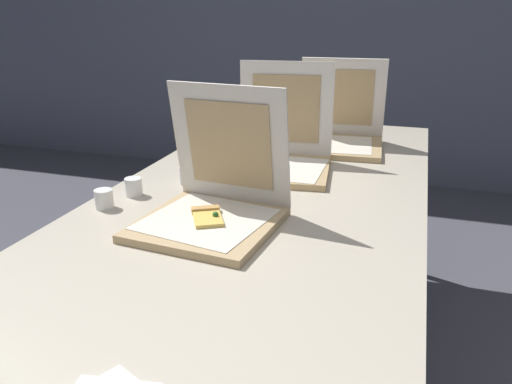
{
  "coord_description": "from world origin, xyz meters",
  "views": [
    {
      "loc": [
        0.43,
        -0.85,
        1.28
      ],
      "look_at": [
        0.02,
        0.43,
        0.78
      ],
      "focal_mm": 35.86,
      "sensor_mm": 36.0,
      "label": 1
    }
  ],
  "objects_px": {
    "pizza_box_middle": "(281,155)",
    "pizza_box_back": "(339,135)",
    "cup_white_mid": "(187,176)",
    "table": "(266,205)",
    "pizza_box_front": "(212,206)",
    "cup_white_near_center": "(134,187)",
    "cup_white_near_left": "(104,199)"
  },
  "relations": [
    {
      "from": "cup_white_near_center",
      "to": "pizza_box_back",
      "type": "bearing_deg",
      "value": 55.94
    },
    {
      "from": "table",
      "to": "cup_white_mid",
      "type": "distance_m",
      "value": 0.28
    },
    {
      "from": "pizza_box_front",
      "to": "cup_white_near_left",
      "type": "height_order",
      "value": "pizza_box_front"
    },
    {
      "from": "table",
      "to": "pizza_box_middle",
      "type": "distance_m",
      "value": 0.26
    },
    {
      "from": "pizza_box_middle",
      "to": "cup_white_mid",
      "type": "height_order",
      "value": "pizza_box_middle"
    },
    {
      "from": "pizza_box_back",
      "to": "pizza_box_middle",
      "type": "bearing_deg",
      "value": -116.6
    },
    {
      "from": "pizza_box_front",
      "to": "table",
      "type": "bearing_deg",
      "value": 82.1
    },
    {
      "from": "table",
      "to": "pizza_box_back",
      "type": "xyz_separation_m",
      "value": [
        0.13,
        0.61,
        0.1
      ]
    },
    {
      "from": "pizza_box_front",
      "to": "cup_white_near_left",
      "type": "bearing_deg",
      "value": -176.51
    },
    {
      "from": "cup_white_near_left",
      "to": "cup_white_mid",
      "type": "height_order",
      "value": "same"
    },
    {
      "from": "pizza_box_middle",
      "to": "pizza_box_back",
      "type": "distance_m",
      "value": 0.39
    },
    {
      "from": "pizza_box_middle",
      "to": "pizza_box_back",
      "type": "relative_size",
      "value": 1.04
    },
    {
      "from": "pizza_box_front",
      "to": "pizza_box_back",
      "type": "xyz_separation_m",
      "value": [
        0.2,
        0.88,
        -0.0
      ]
    },
    {
      "from": "pizza_box_front",
      "to": "pizza_box_middle",
      "type": "relative_size",
      "value": 0.97
    },
    {
      "from": "cup_white_near_center",
      "to": "cup_white_near_left",
      "type": "height_order",
      "value": "same"
    },
    {
      "from": "pizza_box_middle",
      "to": "pizza_box_back",
      "type": "xyz_separation_m",
      "value": [
        0.15,
        0.36,
        -0.0
      ]
    },
    {
      "from": "table",
      "to": "cup_white_near_center",
      "type": "distance_m",
      "value": 0.41
    },
    {
      "from": "pizza_box_back",
      "to": "cup_white_near_center",
      "type": "distance_m",
      "value": 0.91
    },
    {
      "from": "pizza_box_back",
      "to": "cup_white_near_center",
      "type": "height_order",
      "value": "pizza_box_back"
    },
    {
      "from": "table",
      "to": "cup_white_mid",
      "type": "xyz_separation_m",
      "value": [
        -0.27,
        0.0,
        0.07
      ]
    },
    {
      "from": "table",
      "to": "cup_white_near_center",
      "type": "bearing_deg",
      "value": -158.46
    },
    {
      "from": "cup_white_near_center",
      "to": "cup_white_mid",
      "type": "height_order",
      "value": "same"
    },
    {
      "from": "cup_white_near_center",
      "to": "pizza_box_front",
      "type": "bearing_deg",
      "value": -22.19
    },
    {
      "from": "table",
      "to": "pizza_box_front",
      "type": "bearing_deg",
      "value": -103.08
    },
    {
      "from": "pizza_box_front",
      "to": "pizza_box_back",
      "type": "height_order",
      "value": "pizza_box_front"
    },
    {
      "from": "pizza_box_front",
      "to": "cup_white_near_center",
      "type": "relative_size",
      "value": 6.71
    },
    {
      "from": "cup_white_near_center",
      "to": "cup_white_near_left",
      "type": "relative_size",
      "value": 1.0
    },
    {
      "from": "pizza_box_middle",
      "to": "cup_white_mid",
      "type": "xyz_separation_m",
      "value": [
        -0.25,
        -0.24,
        -0.03
      ]
    },
    {
      "from": "cup_white_mid",
      "to": "cup_white_near_center",
      "type": "bearing_deg",
      "value": -125.91
    },
    {
      "from": "cup_white_near_center",
      "to": "cup_white_near_left",
      "type": "xyz_separation_m",
      "value": [
        -0.03,
        -0.12,
        0.0
      ]
    },
    {
      "from": "pizza_box_middle",
      "to": "pizza_box_back",
      "type": "bearing_deg",
      "value": 60.45
    },
    {
      "from": "pizza_box_front",
      "to": "pizza_box_middle",
      "type": "distance_m",
      "value": 0.52
    }
  ]
}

